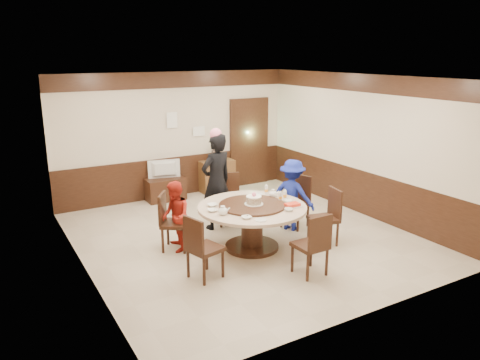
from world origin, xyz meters
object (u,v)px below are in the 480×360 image
tv_stand (165,189)px  banquet_table (252,218)px  person_red (175,217)px  television (165,169)px  side_cabinet (217,176)px  person_standing (216,181)px  thermos (214,153)px  birthday_cake (254,200)px  person_blue (292,195)px  shrimp_platter (292,205)px

tv_stand → banquet_table: bearing=-85.2°
banquet_table → person_red: (-1.14, 0.57, 0.06)m
television → side_cabinet: 1.36m
person_red → tv_stand: (0.86, 2.68, -0.34)m
side_cabinet → tv_stand: bearing=-178.7°
person_standing → thermos: 2.36m
person_standing → birthday_cake: person_standing is taller
side_cabinet → thermos: thermos is taller
television → thermos: size_ratio=1.87×
person_blue → tv_stand: bearing=-3.3°
tv_stand → side_cabinet: (1.32, 0.03, 0.12)m
banquet_table → person_red: person_red is taller
shrimp_platter → television: (-0.82, 3.63, -0.07)m
television → side_cabinet: bearing=-167.0°
birthday_cake → side_cabinet: 3.49m
tv_stand → television: television is taller
person_blue → side_cabinet: person_blue is taller
banquet_table → tv_stand: (-0.27, 3.25, -0.28)m
person_red → birthday_cake: 1.33m
person_red → thermos: (2.12, 2.71, 0.35)m
banquet_table → birthday_cake: birthday_cake is taller
birthday_cake → thermos: (0.96, 3.30, 0.09)m
person_standing → television: bearing=-95.8°
television → banquet_table: bearing=106.5°
birthday_cake → tv_stand: 3.34m
person_standing → birthday_cake: 1.18m
person_standing → television: 2.11m
thermos → birthday_cake: bearing=-106.1°
person_blue → birthday_cake: (-1.09, -0.41, 0.19)m
banquet_table → television: size_ratio=2.54×
person_blue → birthday_cake: size_ratio=4.25×
birthday_cake → side_cabinet: bearing=72.9°
banquet_table → tv_stand: bearing=94.8°
banquet_table → birthday_cake: (0.02, -0.02, 0.32)m
television → birthday_cake: bearing=106.9°
person_standing → television: (-0.21, 2.09, -0.20)m
person_red → birthday_cake: bearing=75.8°
banquet_table → side_cabinet: banquet_table is taller
person_standing → birthday_cake: (0.09, -1.18, -0.05)m
person_red → person_blue: bearing=98.1°
banquet_table → side_cabinet: bearing=72.4°
person_blue → thermos: person_blue is taller
person_red → person_blue: (2.25, -0.18, 0.07)m
person_red → person_blue: size_ratio=0.89×
banquet_table → birthday_cake: size_ratio=5.78×
birthday_cake → person_red: bearing=153.1°
birthday_cake → shrimp_platter: (0.52, -0.36, -0.07)m
person_red → birthday_cake: size_ratio=3.78×
shrimp_platter → side_cabinet: bearing=82.2°
person_red → person_blue: person_blue is taller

